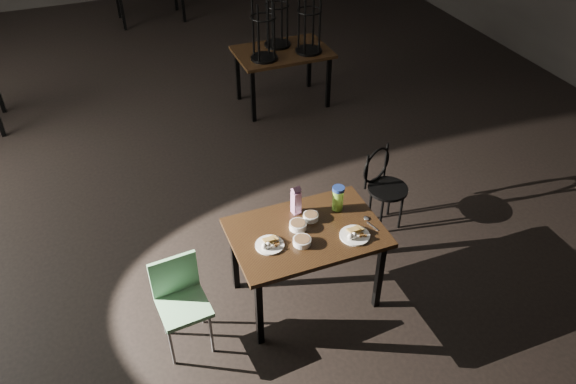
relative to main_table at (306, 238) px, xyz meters
name	(u,v)px	position (x,y,z in m)	size (l,w,h in m)	color
main_table	(306,238)	(0.00, 0.00, 0.00)	(1.20, 0.80, 0.75)	black
plate_left	(270,244)	(-0.33, -0.06, 0.10)	(0.22, 0.22, 0.07)	white
plate_right	(355,234)	(0.32, -0.20, 0.10)	(0.24, 0.24, 0.08)	white
bowl_near	(298,225)	(-0.05, 0.05, 0.11)	(0.14, 0.14, 0.05)	white
bowl_far	(311,216)	(0.09, 0.12, 0.11)	(0.12, 0.12, 0.05)	white
bowl_big	(302,241)	(-0.09, -0.12, 0.11)	(0.14, 0.14, 0.05)	white
juice_carton	(296,201)	(0.01, 0.24, 0.20)	(0.07, 0.07, 0.26)	#821765
water_bottle	(338,198)	(0.34, 0.16, 0.19)	(0.13, 0.13, 0.22)	#82C93B
spoon	(367,219)	(0.51, -0.06, 0.08)	(0.05, 0.20, 0.01)	silver
bentwood_chair	(383,182)	(1.08, 0.65, -0.19)	(0.43, 0.43, 0.82)	black
school_chair	(180,296)	(-1.06, -0.06, -0.19)	(0.40, 0.40, 0.79)	#7BBF8A
bg_table_right	(283,49)	(1.07, 3.29, 0.11)	(1.20, 0.80, 1.48)	black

